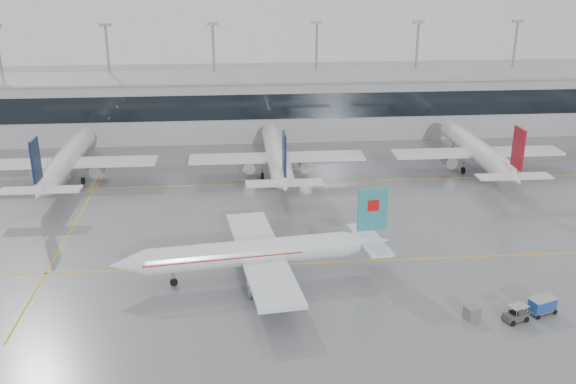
{
  "coord_description": "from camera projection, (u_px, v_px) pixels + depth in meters",
  "views": [
    {
      "loc": [
        -7.14,
        -70.45,
        35.35
      ],
      "look_at": [
        0.0,
        12.0,
        5.0
      ],
      "focal_mm": 40.0,
      "sensor_mm": 36.0,
      "label": 1
    }
  ],
  "objects": [
    {
      "name": "terminal",
      "position": [
        267.0,
        106.0,
        134.57
      ],
      "size": [
        180.0,
        15.0,
        12.0
      ],
      "primitive_type": "cube",
      "color": "#969599",
      "rests_on": "ground"
    },
    {
      "name": "taxi_line_north",
      "position": [
        279.0,
        183.0,
        106.7
      ],
      "size": [
        120.0,
        0.25,
        0.01
      ],
      "primitive_type": "cube",
      "color": "gold",
      "rests_on": "ground"
    },
    {
      "name": "terminal_glass",
      "position": [
        270.0,
        107.0,
        126.99
      ],
      "size": [
        180.0,
        0.2,
        5.0
      ],
      "primitive_type": "cube",
      "color": "black",
      "rests_on": "ground"
    },
    {
      "name": "parked_jet_c",
      "position": [
        277.0,
        155.0,
        108.88
      ],
      "size": [
        29.64,
        36.96,
        11.72
      ],
      "rotation": [
        0.0,
        0.0,
        1.57
      ],
      "color": "silver",
      "rests_on": "ground"
    },
    {
      "name": "parked_jet_b",
      "position": [
        66.0,
        161.0,
        106.04
      ],
      "size": [
        29.64,
        36.96,
        11.72
      ],
      "rotation": [
        0.0,
        0.0,
        1.57
      ],
      "color": "silver",
      "rests_on": "ground"
    },
    {
      "name": "air_canada_jet",
      "position": [
        260.0,
        253.0,
        74.3
      ],
      "size": [
        33.1,
        25.75,
        10.01
      ],
      "rotation": [
        0.0,
        0.0,
        3.27
      ],
      "color": "silver",
      "rests_on": "ground"
    },
    {
      "name": "parked_jet_d",
      "position": [
        477.0,
        150.0,
        111.71
      ],
      "size": [
        29.64,
        36.96,
        11.72
      ],
      "rotation": [
        0.0,
        0.0,
        1.57
      ],
      "color": "silver",
      "rests_on": "ground"
    },
    {
      "name": "baggage_cart",
      "position": [
        542.0,
        304.0,
        67.31
      ],
      "size": [
        3.35,
        2.55,
        1.84
      ],
      "rotation": [
        0.0,
        0.0,
        0.35
      ],
      "color": "gray",
      "rests_on": "ground"
    },
    {
      "name": "baggage_tug",
      "position": [
        516.0,
        316.0,
        66.05
      ],
      "size": [
        3.69,
        2.25,
        1.77
      ],
      "rotation": [
        0.0,
        0.0,
        0.35
      ],
      "color": "#3C3F37",
      "rests_on": "ground"
    },
    {
      "name": "terminal_roof",
      "position": [
        267.0,
        76.0,
        132.44
      ],
      "size": [
        182.0,
        16.0,
        0.4
      ],
      "primitive_type": "cube",
      "color": "gray",
      "rests_on": "ground"
    },
    {
      "name": "light_masts",
      "position": [
        266.0,
        66.0,
        137.65
      ],
      "size": [
        156.4,
        1.0,
        22.6
      ],
      "color": "gray",
      "rests_on": "ground"
    },
    {
      "name": "gse_unit",
      "position": [
        472.0,
        313.0,
        66.43
      ],
      "size": [
        1.73,
        1.67,
        1.39
      ],
      "primitive_type": "cube",
      "rotation": [
        0.0,
        0.0,
        0.32
      ],
      "color": "slate",
      "rests_on": "ground"
    },
    {
      "name": "ground",
      "position": [
        296.0,
        264.0,
        78.65
      ],
      "size": [
        320.0,
        320.0,
        0.0
      ],
      "primitive_type": "plane",
      "color": "slate",
      "rests_on": "ground"
    },
    {
      "name": "taxi_line_main",
      "position": [
        296.0,
        264.0,
        78.64
      ],
      "size": [
        120.0,
        0.25,
        0.01
      ],
      "primitive_type": "cube",
      "color": "gold",
      "rests_on": "ground"
    },
    {
      "name": "taxi_line_cross",
      "position": [
        74.0,
        224.0,
        90.24
      ],
      "size": [
        0.25,
        60.0,
        0.01
      ],
      "primitive_type": "cube",
      "color": "gold",
      "rests_on": "ground"
    }
  ]
}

